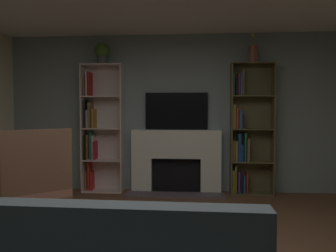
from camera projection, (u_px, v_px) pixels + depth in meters
The scene contains 8 objects.
wall_back_accent at pixel (177, 113), 5.57m from camera, with size 5.82×0.06×2.63m, color gray.
fireplace at pixel (176, 160), 5.47m from camera, with size 1.57×0.50×1.04m.
tv at pixel (176, 111), 5.51m from camera, with size 1.04×0.06×0.61m, color black.
bookshelf_left at pixel (99, 129), 5.55m from camera, with size 0.68×0.29×2.12m.
bookshelf_right at pixel (246, 133), 5.37m from camera, with size 0.68×0.27×2.12m.
potted_plant at pixel (102, 52), 5.44m from camera, with size 0.25×0.25×0.36m.
vase_with_flowers at pixel (253, 54), 5.25m from camera, with size 0.14×0.14×0.46m.
armchair at pixel (33, 185), 3.46m from camera, with size 0.93×0.93×1.17m.
Camera 1 is at (0.30, -2.51, 1.36)m, focal length 35.30 mm.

